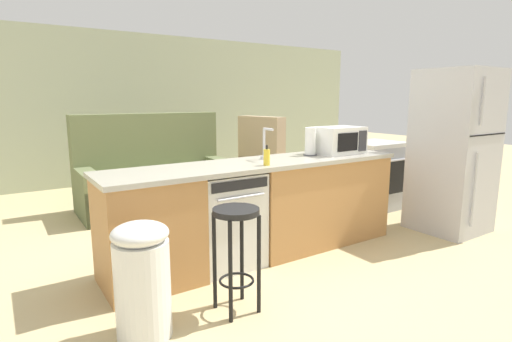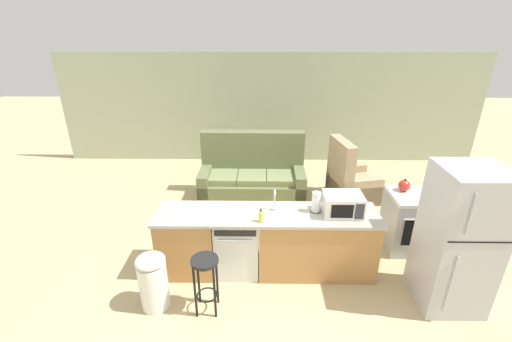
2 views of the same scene
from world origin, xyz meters
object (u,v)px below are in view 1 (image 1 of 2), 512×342
stove_range (373,175)px  armchair (270,169)px  paper_towel_roll (310,142)px  couch (155,179)px  kettle (359,135)px  dishwasher (224,219)px  refrigerator (453,152)px  bar_stool (236,237)px  trash_bin (142,279)px  microwave (338,140)px  soap_bottle (267,157)px

stove_range → armchair: size_ratio=0.75×
paper_towel_roll → couch: (-0.88, 2.17, -0.64)m
kettle → dishwasher: bearing=-164.4°
refrigerator → kettle: 1.24m
armchair → stove_range: bearing=-70.3°
bar_stool → couch: couch is taller
paper_towel_roll → trash_bin: size_ratio=0.38×
dishwasher → armchair: size_ratio=0.70×
microwave → soap_bottle: bearing=-169.0°
kettle → armchair: (-0.40, 1.47, -0.64)m
refrigerator → couch: refrigerator is taller
armchair → soap_bottle: bearing=-126.0°
paper_towel_roll → soap_bottle: size_ratio=1.60×
soap_bottle → kettle: kettle is taller
trash_bin → soap_bottle: bearing=21.2°
paper_towel_roll → soap_bottle: paper_towel_roll is taller
stove_range → bar_stool: size_ratio=1.22×
dishwasher → stove_range: (2.60, 0.55, 0.03)m
microwave → bar_stool: size_ratio=0.68×
soap_bottle → refrigerator: bearing=-8.5°
couch → armchair: couch is taller
trash_bin → couch: 3.12m
couch → paper_towel_roll: bearing=-67.8°
paper_towel_roll → trash_bin: paper_towel_roll is taller
dishwasher → armchair: 2.95m
dishwasher → soap_bottle: 0.67m
refrigerator → paper_towel_roll: bearing=158.9°
paper_towel_roll → trash_bin: 2.23m
dishwasher → microwave: 1.51m
soap_bottle → couch: 2.50m
dishwasher → couch: size_ratio=0.42×
dishwasher → armchair: (2.03, 2.15, -0.07)m
microwave → soap_bottle: (-1.06, -0.21, -0.07)m
refrigerator → armchair: refrigerator is taller
paper_towel_roll → soap_bottle: 0.77m
stove_range → trash_bin: stove_range is taller
dishwasher → refrigerator: (2.60, -0.55, 0.47)m
trash_bin → stove_range: bearing=19.4°
soap_bottle → trash_bin: 1.49m
bar_stool → trash_bin: bearing=175.3°
trash_bin → refrigerator: bearing=2.5°
dishwasher → soap_bottle: size_ratio=4.77×
stove_range → paper_towel_roll: (-1.56, -0.50, 0.59)m
bar_stool → soap_bottle: bearing=40.8°
dishwasher → kettle: kettle is taller
refrigerator → kettle: bearing=97.7°
soap_bottle → kettle: (2.11, 0.89, 0.01)m
refrigerator → trash_bin: size_ratio=2.41×
kettle → bar_stool: size_ratio=0.28×
kettle → bar_stool: kettle is taller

